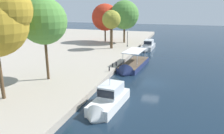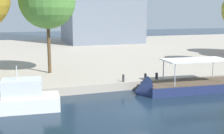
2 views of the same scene
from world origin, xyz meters
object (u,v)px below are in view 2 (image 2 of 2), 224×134
(tour_boat_2, at_px, (184,87))
(motor_yacht_1, at_px, (9,103))
(mooring_bollard_1, at_px, (123,78))
(mooring_bollard_0, at_px, (145,76))
(mooring_bollard_2, at_px, (157,76))
(tree_5, at_px, (47,2))

(tour_boat_2, bearing_deg, motor_yacht_1, 7.29)
(motor_yacht_1, height_order, mooring_bollard_1, motor_yacht_1)
(mooring_bollard_0, bearing_deg, motor_yacht_1, -165.00)
(tour_boat_2, relative_size, mooring_bollard_1, 15.13)
(motor_yacht_1, height_order, tour_boat_2, motor_yacht_1)
(mooring_bollard_0, xyz_separation_m, mooring_bollard_2, (1.13, -0.32, 0.03))
(tour_boat_2, height_order, mooring_bollard_0, tour_boat_2)
(motor_yacht_1, height_order, tree_5, tree_5)
(tour_boat_2, bearing_deg, mooring_bollard_0, -41.34)
(motor_yacht_1, bearing_deg, mooring_bollard_1, -157.17)
(tour_boat_2, bearing_deg, mooring_bollard_1, -21.76)
(mooring_bollard_1, bearing_deg, motor_yacht_1, -162.86)
(tour_boat_2, distance_m, tree_5, 17.32)
(tour_boat_2, bearing_deg, mooring_bollard_2, -52.53)
(tour_boat_2, relative_size, mooring_bollard_2, 16.19)
(mooring_bollard_2, height_order, tree_5, tree_5)
(mooring_bollard_0, distance_m, tree_5, 13.52)
(mooring_bollard_0, xyz_separation_m, mooring_bollard_1, (-2.54, -0.24, 0.06))
(tree_5, bearing_deg, tour_boat_2, -40.13)
(motor_yacht_1, distance_m, tree_5, 14.07)
(motor_yacht_1, height_order, mooring_bollard_0, motor_yacht_1)
(motor_yacht_1, xyz_separation_m, mooring_bollard_1, (10.94, 3.37, 0.57))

